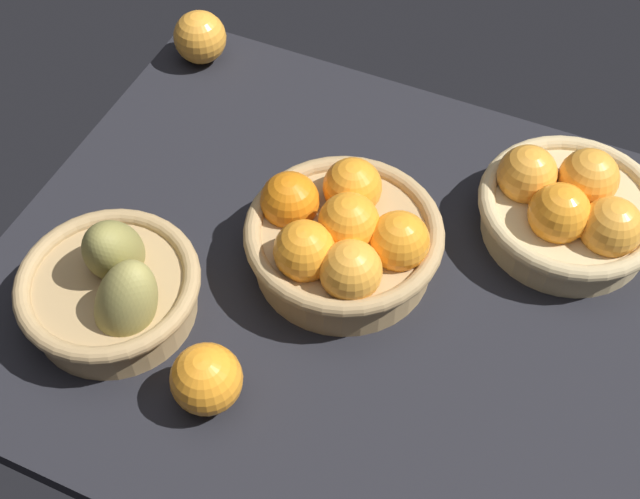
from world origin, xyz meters
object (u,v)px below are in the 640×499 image
(basket_near_left_pears, at_px, (113,288))
(basket_center, at_px, (343,238))
(loose_orange_front_gap, at_px, (206,379))
(loose_orange_back_gap, at_px, (200,37))
(basket_far_right, at_px, (570,209))

(basket_near_left_pears, bearing_deg, basket_center, 38.71)
(loose_orange_front_gap, relative_size, loose_orange_back_gap, 1.01)
(basket_near_left_pears, distance_m, loose_orange_back_gap, 0.46)
(basket_center, height_order, basket_far_right, basket_center)
(basket_center, bearing_deg, basket_near_left_pears, -141.29)
(basket_center, height_order, loose_orange_back_gap, basket_center)
(basket_center, xyz_separation_m, loose_orange_back_gap, (-0.35, 0.27, -0.01))
(loose_orange_front_gap, bearing_deg, basket_far_right, 52.62)
(basket_center, distance_m, basket_far_right, 0.29)
(basket_center, height_order, loose_orange_front_gap, basket_center)
(basket_center, distance_m, loose_orange_front_gap, 0.24)
(basket_center, bearing_deg, basket_far_right, 34.39)
(loose_orange_front_gap, xyz_separation_m, loose_orange_back_gap, (-0.28, 0.50, -0.00))
(basket_near_left_pears, distance_m, basket_center, 0.27)
(basket_far_right, relative_size, loose_orange_back_gap, 2.95)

